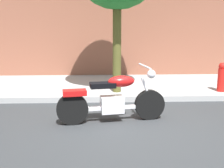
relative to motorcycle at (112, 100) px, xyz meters
The scene contains 4 objects.
ground_plane 0.59m from the motorcycle, 38.16° to the right, with size 60.00×60.00×0.00m, color #303335.
sidewalk 2.98m from the motorcycle, 84.06° to the left, with size 18.83×3.09×0.14m, color #A1A1A1.
motorcycle is the anchor object (origin of this frame).
fire_hydrant 3.49m from the motorcycle, 32.40° to the left, with size 0.20×0.20×0.91m.
Camera 1 is at (-0.52, -5.09, 1.87)m, focal length 45.69 mm.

